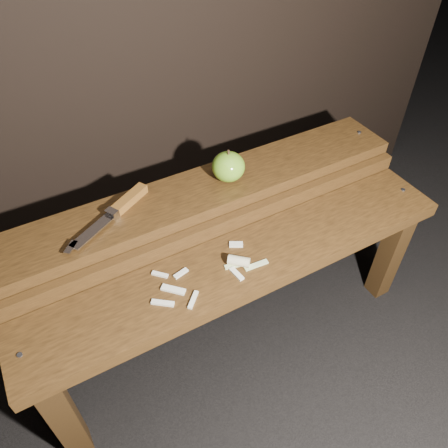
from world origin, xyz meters
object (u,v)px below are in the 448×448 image
knife (121,207)px  apple (228,167)px  bench_front_tier (246,278)px  bench_rear_tier (206,211)px

knife → apple: bearing=-3.9°
apple → knife: size_ratio=0.37×
bench_front_tier → bench_rear_tier: (0.00, 0.23, 0.06)m
bench_front_tier → knife: size_ratio=4.61×
apple → bench_front_tier: bearing=-108.1°
bench_rear_tier → knife: (-0.23, 0.03, 0.10)m
apple → knife: bearing=176.1°
bench_rear_tier → knife: size_ratio=4.61×
bench_rear_tier → knife: 0.25m
bench_rear_tier → apple: 0.15m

